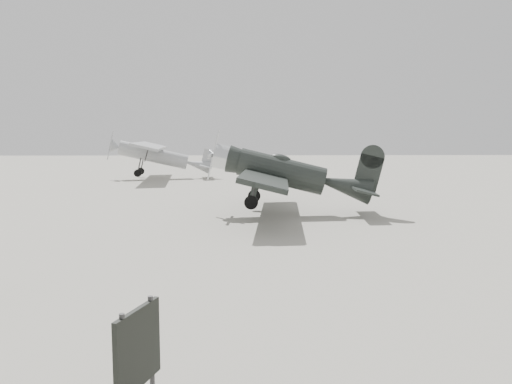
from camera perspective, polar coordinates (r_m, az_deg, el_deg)
The scene contains 4 objects.
ground at distance 15.91m, azimuth -3.78°, elevation -6.55°, with size 160.00×160.00×0.00m, color gray.
lowwing_monoplane at distance 22.77m, azimuth 3.83°, elevation 2.07°, with size 7.79×10.90×3.51m.
highwing_monoplane at distance 43.24m, azimuth -11.14°, elevation 4.42°, with size 8.77×12.35×3.50m.
sign_board at distance 6.73m, azimuth -13.34°, elevation -17.17°, with size 0.40×0.98×1.47m.
Camera 1 is at (0.54, -15.50, 3.55)m, focal length 35.00 mm.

